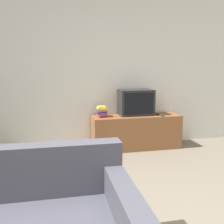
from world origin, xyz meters
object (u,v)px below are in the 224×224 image
object	(u,v)px
book_stack	(102,111)
remote_on_stand	(160,115)
tv_stand	(136,132)
television	(136,102)

from	to	relation	value
book_stack	remote_on_stand	size ratio (longest dim) A/B	1.09
remote_on_stand	book_stack	bearing A→B (deg)	171.97
tv_stand	television	xyz separation A→B (m)	(0.01, 0.06, 0.50)
remote_on_stand	tv_stand	bearing A→B (deg)	164.51
tv_stand	remote_on_stand	xyz separation A→B (m)	(0.38, -0.11, 0.30)
television	book_stack	distance (m)	0.61
book_stack	remote_on_stand	distance (m)	0.98
book_stack	remote_on_stand	world-z (taller)	book_stack
remote_on_stand	television	bearing A→B (deg)	155.75
television	remote_on_stand	distance (m)	0.46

